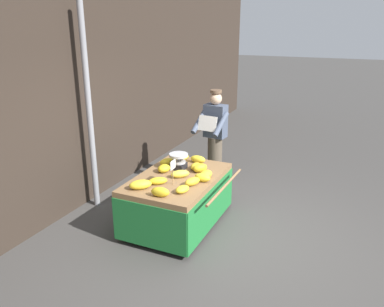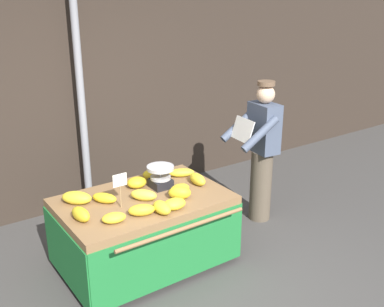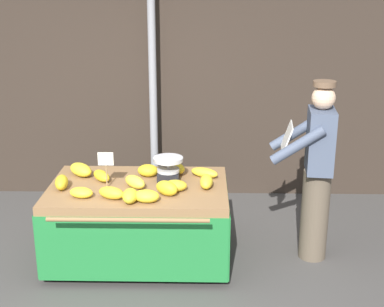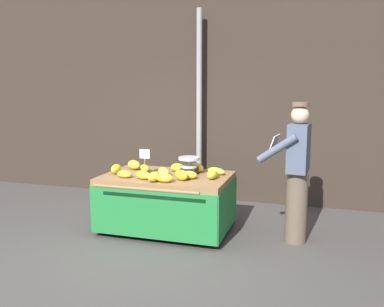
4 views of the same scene
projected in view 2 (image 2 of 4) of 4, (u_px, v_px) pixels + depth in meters
name	position (u px, v px, depth m)	size (l,w,h in m)	color
back_wall	(62.00, 63.00, 5.47)	(16.00, 0.24, 3.70)	#332821
street_pole	(81.00, 91.00, 5.35)	(0.09, 0.09, 3.12)	gray
banana_cart	(144.00, 216.00, 4.55)	(1.66, 1.28, 0.75)	olive
weighing_scale	(161.00, 177.00, 4.67)	(0.28, 0.28, 0.23)	black
price_sign	(120.00, 183.00, 4.19)	(0.14, 0.01, 0.34)	#997A51
banana_bunch_0	(142.00, 210.00, 4.11)	(0.12, 0.24, 0.11)	gold
banana_bunch_1	(182.00, 173.00, 4.97)	(0.12, 0.28, 0.09)	yellow
banana_bunch_2	(198.00, 179.00, 4.77)	(0.12, 0.25, 0.12)	yellow
banana_bunch_3	(180.00, 189.00, 4.55)	(0.14, 0.21, 0.10)	gold
banana_bunch_4	(81.00, 214.00, 4.01)	(0.12, 0.24, 0.12)	gold
banana_bunch_5	(104.00, 198.00, 4.36)	(0.11, 0.25, 0.10)	gold
banana_bunch_6	(137.00, 182.00, 4.69)	(0.16, 0.20, 0.11)	gold
banana_bunch_7	(180.00, 193.00, 4.43)	(0.13, 0.22, 0.13)	gold
banana_bunch_8	(144.00, 195.00, 4.41)	(0.12, 0.26, 0.11)	yellow
banana_bunch_9	(154.00, 175.00, 4.88)	(0.16, 0.25, 0.12)	gold
banana_bunch_10	(114.00, 218.00, 3.98)	(0.14, 0.21, 0.09)	yellow
banana_bunch_11	(175.00, 204.00, 4.23)	(0.15, 0.22, 0.11)	yellow
banana_bunch_12	(162.00, 208.00, 4.15)	(0.13, 0.23, 0.11)	yellow
banana_bunch_13	(77.00, 198.00, 4.33)	(0.16, 0.30, 0.12)	yellow
vendor_person	(261.00, 152.00, 5.38)	(0.61, 0.56, 1.71)	brown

